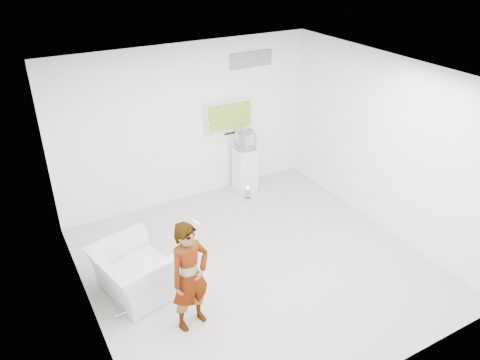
{
  "coord_description": "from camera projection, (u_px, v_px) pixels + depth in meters",
  "views": [
    {
      "loc": [
        -3.12,
        -5.02,
        4.66
      ],
      "look_at": [
        0.05,
        0.6,
        1.22
      ],
      "focal_mm": 35.0,
      "sensor_mm": 36.0,
      "label": 1
    }
  ],
  "objects": [
    {
      "name": "room",
      "position": [
        258.0,
        181.0,
        6.7
      ],
      "size": [
        5.01,
        5.01,
        3.0
      ],
      "color": "#B8B4A9",
      "rests_on": "ground"
    },
    {
      "name": "tv",
      "position": [
        229.0,
        115.0,
        8.93
      ],
      "size": [
        1.0,
        0.08,
        0.6
      ],
      "primitive_type": "cube",
      "color": "silver",
      "rests_on": "room"
    },
    {
      "name": "logo_decal",
      "position": [
        251.0,
        59.0,
        8.7
      ],
      "size": [
        0.9,
        0.02,
        0.3
      ],
      "primitive_type": "cube",
      "color": "gray",
      "rests_on": "room"
    },
    {
      "name": "person",
      "position": [
        190.0,
        276.0,
        5.93
      ],
      "size": [
        0.64,
        0.5,
        1.57
      ],
      "primitive_type": "imported",
      "rotation": [
        0.0,
        0.0,
        0.23
      ],
      "color": "white",
      "rests_on": "room"
    },
    {
      "name": "armchair",
      "position": [
        135.0,
        272.0,
        6.67
      ],
      "size": [
        1.21,
        1.32,
        0.73
      ],
      "primitive_type": "imported",
      "rotation": [
        0.0,
        0.0,
        1.79
      ],
      "color": "white",
      "rests_on": "room"
    },
    {
      "name": "pedestal",
      "position": [
        245.0,
        169.0,
        9.37
      ],
      "size": [
        0.46,
        0.46,
        0.91
      ],
      "primitive_type": "cube",
      "rotation": [
        0.0,
        0.0,
        -0.04
      ],
      "color": "white",
      "rests_on": "room"
    },
    {
      "name": "floor_uplight",
      "position": [
        248.0,
        193.0,
        9.14
      ],
      "size": [
        0.23,
        0.23,
        0.27
      ],
      "primitive_type": "cylinder",
      "rotation": [
        0.0,
        0.0,
        -0.41
      ],
      "color": "silver",
      "rests_on": "room"
    },
    {
      "name": "vitrine",
      "position": [
        245.0,
        140.0,
        9.07
      ],
      "size": [
        0.42,
        0.42,
        0.34
      ],
      "primitive_type": "cube",
      "rotation": [
        0.0,
        0.0,
        -0.24
      ],
      "color": "white",
      "rests_on": "pedestal"
    },
    {
      "name": "console",
      "position": [
        245.0,
        143.0,
        9.1
      ],
      "size": [
        0.1,
        0.17,
        0.23
      ],
      "primitive_type": "cube",
      "rotation": [
        0.0,
        0.0,
        -0.3
      ],
      "color": "white",
      "rests_on": "pedestal"
    },
    {
      "name": "wii_remote",
      "position": [
        196.0,
        223.0,
        5.89
      ],
      "size": [
        0.07,
        0.14,
        0.03
      ],
      "primitive_type": "cube",
      "rotation": [
        0.0,
        0.0,
        0.29
      ],
      "color": "white",
      "rests_on": "person"
    }
  ]
}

